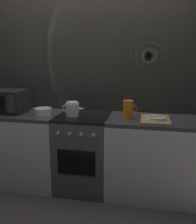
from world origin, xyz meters
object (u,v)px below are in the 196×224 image
pitcher (128,109)px  dish_pile (155,119)px  kettle (73,109)px  microwave (6,101)px  stove_unit (83,152)px  mixing_bowl (43,111)px

pitcher → dish_pile: pitcher is taller
kettle → dish_pile: size_ratio=0.71×
microwave → pitcher: (1.47, -0.01, -0.03)m
stove_unit → mixing_bowl: (-0.46, -0.06, 0.49)m
microwave → dish_pile: (1.76, -0.06, -0.12)m
microwave → dish_pile: bearing=-1.8°
kettle → dish_pile: kettle is taller
microwave → mixing_bowl: (0.49, -0.05, -0.10)m
mixing_bowl → dish_pile: (1.27, -0.01, -0.02)m
stove_unit → dish_pile: bearing=-4.6°
microwave → stove_unit: bearing=0.6°
stove_unit → mixing_bowl: mixing_bowl is taller
pitcher → mixing_bowl: bearing=-178.1°
mixing_bowl → pitcher: (0.98, 0.03, 0.06)m
microwave → mixing_bowl: bearing=-5.4°
stove_unit → dish_pile: size_ratio=2.25×
stove_unit → pitcher: size_ratio=4.50×
stove_unit → mixing_bowl: 0.68m
dish_pile → microwave: bearing=178.2°
kettle → pitcher: 0.63m
pitcher → dish_pile: bearing=-8.1°
stove_unit → kettle: (-0.11, -0.04, 0.53)m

